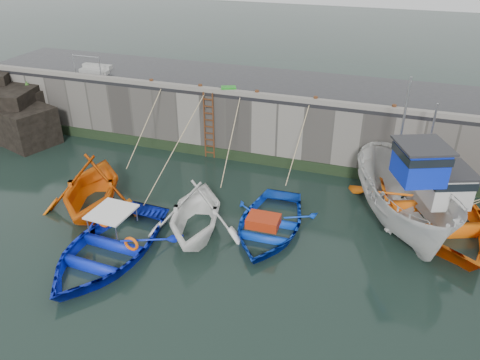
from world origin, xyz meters
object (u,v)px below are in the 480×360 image
(boat_near_white, at_px, (95,208))
(bollard_c, at_px, (257,93))
(boat_far_white, at_px, (405,199))
(bollard_a, at_px, (151,82))
(boat_near_navy, at_px, (268,229))
(boat_far_orange, at_px, (432,208))
(ladder, at_px, (209,126))
(bollard_b, at_px, (200,87))
(bollard_e, at_px, (394,108))
(boat_near_blacktrim, at_px, (196,232))
(bollard_d, at_px, (315,100))
(boat_near_blue, at_px, (108,255))
(fish_crate, at_px, (229,90))

(boat_near_white, relative_size, bollard_c, 16.77)
(boat_far_white, distance_m, bollard_a, 12.55)
(boat_near_white, height_order, boat_near_navy, boat_near_white)
(boat_near_navy, xyz_separation_m, boat_far_white, (4.55, 1.88, 1.09))
(boat_far_orange, distance_m, bollard_a, 13.48)
(bollard_c, bearing_deg, ladder, -171.33)
(boat_far_orange, relative_size, bollard_b, 30.84)
(bollard_a, bearing_deg, ladder, -6.38)
(bollard_a, xyz_separation_m, bollard_e, (11.00, 0.00, 0.00))
(boat_near_white, height_order, bollard_e, bollard_e)
(boat_near_white, bearing_deg, boat_near_blacktrim, -22.75)
(boat_near_white, height_order, bollard_d, bollard_d)
(ladder, xyz_separation_m, boat_near_white, (-2.59, -5.73, -1.59))
(ladder, relative_size, bollard_e, 11.43)
(ladder, height_order, bollard_e, bollard_e)
(boat_near_blue, distance_m, fish_crate, 9.29)
(boat_near_blacktrim, bearing_deg, bollard_d, 51.91)
(boat_near_white, bearing_deg, fish_crate, 41.15)
(bollard_a, height_order, bollard_b, same)
(boat_near_white, relative_size, boat_near_blacktrim, 1.10)
(boat_near_blue, distance_m, bollard_c, 9.48)
(boat_near_navy, bearing_deg, boat_far_orange, 23.70)
(boat_near_blue, bearing_deg, bollard_d, 61.42)
(boat_far_white, relative_size, boat_far_orange, 0.83)
(fish_crate, height_order, bollard_e, bollard_e)
(fish_crate, bearing_deg, bollard_d, -24.98)
(boat_near_white, relative_size, bollard_e, 16.77)
(boat_far_orange, bearing_deg, boat_near_navy, -176.35)
(ladder, height_order, bollard_d, bollard_d)
(boat_near_blacktrim, xyz_separation_m, boat_near_navy, (2.44, 1.01, 0.00))
(boat_near_navy, height_order, bollard_a, bollard_a)
(bollard_a, relative_size, bollard_c, 1.00)
(boat_near_blacktrim, relative_size, fish_crate, 6.44)
(boat_near_blacktrim, height_order, boat_near_navy, boat_near_blacktrim)
(bollard_b, height_order, bollard_c, same)
(ladder, xyz_separation_m, boat_near_blacktrim, (1.89, -5.96, -1.59))
(boat_near_blue, xyz_separation_m, bollard_c, (2.59, 8.50, 3.30))
(boat_near_blacktrim, distance_m, fish_crate, 7.27)
(boat_near_blue, xyz_separation_m, bollard_b, (-0.11, 8.50, 3.30))
(ladder, relative_size, bollard_c, 11.43)
(ladder, relative_size, boat_near_white, 0.68)
(bollard_c, distance_m, bollard_d, 2.60)
(boat_far_orange, relative_size, bollard_c, 30.84)
(ladder, relative_size, bollard_d, 11.43)
(ladder, bearing_deg, boat_near_blacktrim, -72.43)
(bollard_d, bearing_deg, bollard_e, 0.00)
(boat_near_navy, xyz_separation_m, bollard_c, (-2.12, 5.28, 3.30))
(boat_near_blue, xyz_separation_m, fish_crate, (1.22, 8.60, 3.29))
(boat_far_white, height_order, bollard_e, boat_far_white)
(boat_far_orange, distance_m, bollard_c, 8.63)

